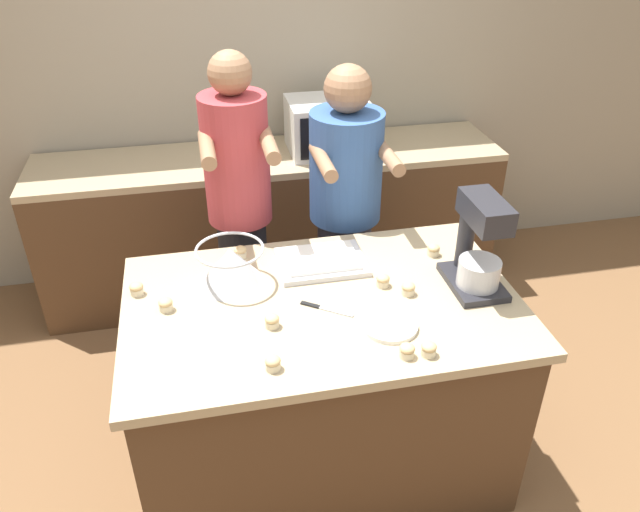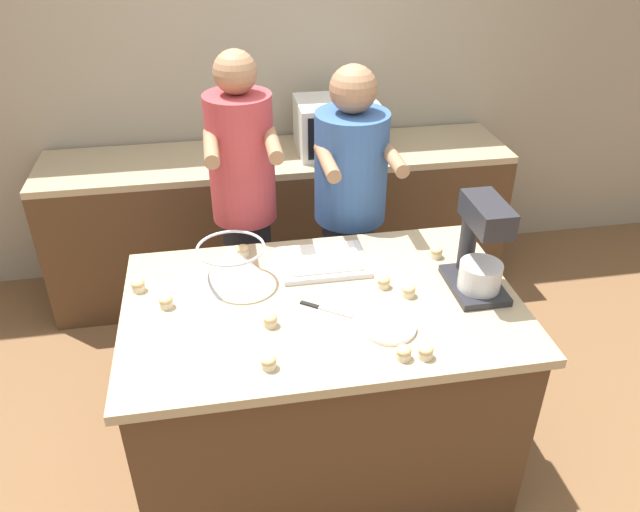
% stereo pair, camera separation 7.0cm
% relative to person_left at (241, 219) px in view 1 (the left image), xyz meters
% --- Properties ---
extents(ground_plane, '(16.00, 16.00, 0.00)m').
position_rel_person_left_xyz_m(ground_plane, '(0.25, -0.73, -0.91)').
color(ground_plane, brown).
extents(back_wall, '(10.00, 0.06, 2.70)m').
position_rel_person_left_xyz_m(back_wall, '(0.25, 1.13, 0.44)').
color(back_wall, gray).
rests_on(back_wall, ground_plane).
extents(island_counter, '(1.57, 0.99, 0.90)m').
position_rel_person_left_xyz_m(island_counter, '(0.25, -0.73, -0.46)').
color(island_counter, '#4C331E').
rests_on(island_counter, ground_plane).
extents(back_counter, '(2.80, 0.60, 0.92)m').
position_rel_person_left_xyz_m(back_counter, '(0.25, 0.78, -0.46)').
color(back_counter, '#4C331E').
rests_on(back_counter, ground_plane).
extents(person_left, '(0.33, 0.49, 1.72)m').
position_rel_person_left_xyz_m(person_left, '(0.00, 0.00, 0.00)').
color(person_left, '#232328').
rests_on(person_left, ground_plane).
extents(person_right, '(0.37, 0.52, 1.63)m').
position_rel_person_left_xyz_m(person_right, '(0.52, 0.00, -0.06)').
color(person_right, '#33384C').
rests_on(person_right, ground_plane).
extents(stand_mixer, '(0.20, 0.30, 0.40)m').
position_rel_person_left_xyz_m(stand_mixer, '(0.88, -0.75, 0.17)').
color(stand_mixer, '#232328').
rests_on(stand_mixer, island_counter).
extents(mixing_bowl, '(0.28, 0.28, 0.17)m').
position_rel_person_left_xyz_m(mixing_bowl, '(-0.09, -0.53, 0.08)').
color(mixing_bowl, '#BCBCC1').
rests_on(mixing_bowl, island_counter).
extents(baking_tray, '(0.37, 0.28, 0.04)m').
position_rel_person_left_xyz_m(baking_tray, '(0.30, -0.47, 0.01)').
color(baking_tray, silver).
rests_on(baking_tray, island_counter).
extents(microwave_oven, '(0.47, 0.39, 0.31)m').
position_rel_person_left_xyz_m(microwave_oven, '(0.61, 0.78, 0.15)').
color(microwave_oven, silver).
rests_on(microwave_oven, back_counter).
extents(small_plate, '(0.21, 0.21, 0.02)m').
position_rel_person_left_xyz_m(small_plate, '(0.46, -0.95, -0.00)').
color(small_plate, white).
rests_on(small_plate, island_counter).
extents(knife, '(0.19, 0.14, 0.01)m').
position_rel_person_left_xyz_m(knife, '(0.24, -0.78, -0.01)').
color(knife, '#BCBCC1').
rests_on(knife, island_counter).
extents(cupcake_0, '(0.05, 0.05, 0.05)m').
position_rel_person_left_xyz_m(cupcake_0, '(0.47, -1.12, 0.02)').
color(cupcake_0, beige).
rests_on(cupcake_0, island_counter).
extents(cupcake_1, '(0.05, 0.05, 0.05)m').
position_rel_person_left_xyz_m(cupcake_1, '(0.51, -0.68, 0.02)').
color(cupcake_1, beige).
rests_on(cupcake_1, island_counter).
extents(cupcake_2, '(0.05, 0.05, 0.05)m').
position_rel_person_left_xyz_m(cupcake_2, '(0.00, -1.08, 0.02)').
color(cupcake_2, beige).
rests_on(cupcake_2, island_counter).
extents(cupcake_3, '(0.05, 0.05, 0.05)m').
position_rel_person_left_xyz_m(cupcake_3, '(0.60, -0.76, 0.02)').
color(cupcake_3, beige).
rests_on(cupcake_3, island_counter).
extents(cupcake_4, '(0.05, 0.05, 0.05)m').
position_rel_person_left_xyz_m(cupcake_4, '(0.80, -0.49, 0.02)').
color(cupcake_4, beige).
rests_on(cupcake_4, island_counter).
extents(cupcake_5, '(0.05, 0.05, 0.05)m').
position_rel_person_left_xyz_m(cupcake_5, '(0.55, -1.12, 0.02)').
color(cupcake_5, beige).
rests_on(cupcake_5, island_counter).
extents(cupcake_6, '(0.05, 0.05, 0.05)m').
position_rel_person_left_xyz_m(cupcake_6, '(-0.36, -0.66, 0.02)').
color(cupcake_6, beige).
rests_on(cupcake_6, island_counter).
extents(cupcake_7, '(0.05, 0.05, 0.05)m').
position_rel_person_left_xyz_m(cupcake_7, '(0.03, -0.85, 0.02)').
color(cupcake_7, beige).
rests_on(cupcake_7, island_counter).
extents(cupcake_8, '(0.05, 0.05, 0.05)m').
position_rel_person_left_xyz_m(cupcake_8, '(-0.47, -0.53, 0.02)').
color(cupcake_8, beige).
rests_on(cupcake_8, island_counter).
extents(cupcake_9, '(0.05, 0.05, 0.05)m').
position_rel_person_left_xyz_m(cupcake_9, '(-0.03, -0.33, 0.02)').
color(cupcake_9, beige).
rests_on(cupcake_9, island_counter).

